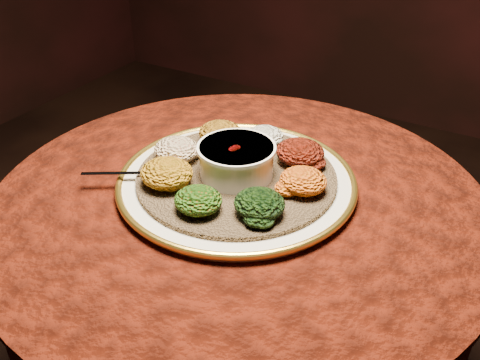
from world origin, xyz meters
The scene contains 13 objects.
table centered at (0.00, 0.00, 0.55)m, with size 0.96×0.96×0.73m.
platter centered at (-0.02, 0.02, 0.75)m, with size 0.56×0.56×0.02m.
injera centered at (-0.02, 0.02, 0.76)m, with size 0.39×0.39×0.01m, color brown.
stew_bowl centered at (-0.02, 0.02, 0.80)m, with size 0.15×0.15×0.06m.
spoon centered at (-0.17, -0.07, 0.77)m, with size 0.14×0.09×0.01m.
portion_ayib centered at (-0.03, 0.16, 0.78)m, with size 0.08×0.08×0.04m, color beige.
portion_kitfo centered at (0.07, 0.13, 0.79)m, with size 0.10×0.09×0.05m, color black.
portion_tikil centered at (0.12, 0.04, 0.78)m, with size 0.09×0.08×0.04m, color #B17F0E.
portion_gomen centered at (0.08, -0.07, 0.78)m, with size 0.09×0.09×0.04m, color black.
portion_mixveg centered at (-0.02, -0.11, 0.78)m, with size 0.09×0.08×0.04m, color #9C410A.
portion_kik centered at (-0.12, -0.07, 0.79)m, with size 0.10×0.10×0.05m, color #AF6A0F.
portion_timatim centered at (-0.15, 0.01, 0.78)m, with size 0.09×0.09×0.04m, color maroon.
portion_shiro centered at (-0.11, 0.12, 0.78)m, with size 0.09×0.09×0.05m, color #A16613.
Camera 1 is at (0.43, -0.74, 1.32)m, focal length 40.00 mm.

